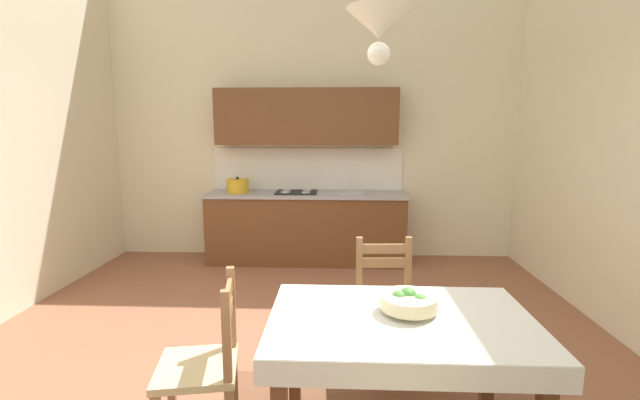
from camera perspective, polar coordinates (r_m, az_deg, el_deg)
ground_plane at (r=3.31m, az=-4.17°, el=-22.75°), size 5.87×6.51×0.10m
wall_back at (r=5.82m, az=-0.91°, el=13.37°), size 5.87×0.12×4.21m
kitchen_cabinetry at (r=5.54m, az=-1.86°, el=0.59°), size 2.52×0.63×2.20m
dining_table at (r=2.39m, az=10.57°, el=-17.85°), size 1.36×0.89×0.75m
dining_chair_kitchen_side at (r=3.20m, az=8.68°, el=-13.98°), size 0.44×0.44×0.93m
dining_chair_tv_side at (r=2.58m, az=-14.94°, el=-20.30°), size 0.49×0.49×0.93m
fruit_bowl at (r=2.37m, az=11.61°, el=-13.00°), size 0.30×0.30×0.12m
pendant_lamp at (r=2.24m, az=7.81°, el=21.83°), size 0.32×0.32×0.81m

